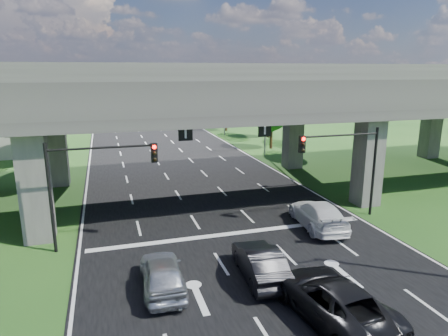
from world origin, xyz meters
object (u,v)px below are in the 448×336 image
car_silver (162,273)px  car_white (318,214)px  streetlight_far (263,105)px  car_trailing (333,300)px  signal_right (347,157)px  streetlight_beyond (222,96)px  signal_left (92,175)px  car_dark (260,262)px

car_silver → car_white: bearing=-154.3°
streetlight_far → car_trailing: bearing=-106.8°
car_white → car_silver: bearing=30.5°
car_trailing → signal_right: bearing=-131.2°
streetlight_beyond → signal_right: bearing=-93.6°
signal_right → signal_left: size_ratio=1.00×
car_dark → car_trailing: 4.13m
streetlight_beyond → car_trailing: streetlight_beyond is taller
streetlight_beyond → car_white: bearing=-97.2°
streetlight_beyond → car_trailing: bearing=-101.1°
signal_left → car_trailing: size_ratio=1.02×
signal_right → car_white: size_ratio=1.07×
signal_left → signal_right: bearing=0.0°
car_silver → car_trailing: size_ratio=0.77×
signal_left → car_trailing: (8.93, -9.63, -3.34)m
signal_left → car_dark: 9.98m
signal_right → streetlight_far: bearing=83.5°
car_dark → car_white: car_white is taller
signal_right → car_dark: size_ratio=1.27×
car_silver → car_trailing: car_trailing is taller
streetlight_beyond → car_trailing: size_ratio=1.69×
streetlight_beyond → car_white: (-4.70, -37.00, -5.00)m
signal_left → streetlight_beyond: (17.92, 36.06, 1.66)m
signal_left → car_silver: signal_left is taller
car_white → car_trailing: size_ratio=0.95×
signal_right → car_dark: bearing=-145.0°
streetlight_far → streetlight_beyond: bearing=90.0°
signal_left → car_white: size_ratio=1.07×
streetlight_far → car_white: streetlight_far is taller
car_dark → streetlight_far: bearing=-107.6°
signal_right → car_dark: 10.64m
signal_left → car_silver: (2.83, -5.50, -3.38)m
signal_left → car_white: signal_left is taller
signal_left → car_silver: 7.05m
car_dark → car_white: 7.59m
car_white → car_trailing: car_trailing is taller
car_dark → signal_right: bearing=-140.4°
signal_right → car_silver: size_ratio=1.32×
streetlight_beyond → car_dark: 43.45m
streetlight_far → car_trailing: (-8.99, -29.68, -5.00)m
streetlight_far → car_dark: bearing=-112.2°
signal_right → car_dark: signal_right is taller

